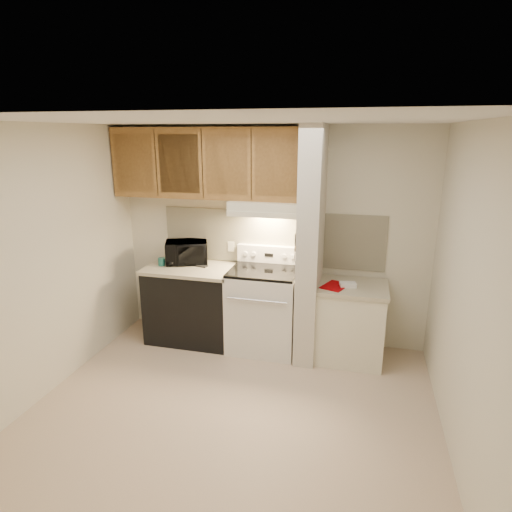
% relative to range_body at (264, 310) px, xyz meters
% --- Properties ---
extents(floor, '(3.60, 3.60, 0.00)m').
position_rel_range_body_xyz_m(floor, '(0.00, -1.16, -0.46)').
color(floor, '#CBB195').
rests_on(floor, ground).
extents(ceiling, '(3.60, 3.60, 0.00)m').
position_rel_range_body_xyz_m(ceiling, '(0.00, -1.16, 2.04)').
color(ceiling, white).
rests_on(ceiling, wall_back).
extents(wall_back, '(3.60, 2.50, 0.02)m').
position_rel_range_body_xyz_m(wall_back, '(0.00, 0.34, 0.79)').
color(wall_back, beige).
rests_on(wall_back, floor).
extents(wall_left, '(0.02, 3.00, 2.50)m').
position_rel_range_body_xyz_m(wall_left, '(-1.80, -1.16, 0.79)').
color(wall_left, beige).
rests_on(wall_left, floor).
extents(wall_right, '(0.02, 3.00, 2.50)m').
position_rel_range_body_xyz_m(wall_right, '(1.80, -1.16, 0.79)').
color(wall_right, beige).
rests_on(wall_right, floor).
extents(backsplash, '(2.60, 0.02, 0.63)m').
position_rel_range_body_xyz_m(backsplash, '(0.00, 0.33, 0.78)').
color(backsplash, '#FFF6CD').
rests_on(backsplash, wall_back).
extents(range_body, '(0.76, 0.65, 0.92)m').
position_rel_range_body_xyz_m(range_body, '(0.00, 0.00, 0.00)').
color(range_body, silver).
rests_on(range_body, floor).
extents(oven_window, '(0.50, 0.01, 0.30)m').
position_rel_range_body_xyz_m(oven_window, '(0.00, -0.32, 0.04)').
color(oven_window, black).
rests_on(oven_window, range_body).
extents(oven_handle, '(0.65, 0.02, 0.02)m').
position_rel_range_body_xyz_m(oven_handle, '(0.00, -0.35, 0.26)').
color(oven_handle, silver).
rests_on(oven_handle, range_body).
extents(cooktop, '(0.74, 0.64, 0.03)m').
position_rel_range_body_xyz_m(cooktop, '(0.00, 0.00, 0.48)').
color(cooktop, black).
rests_on(cooktop, range_body).
extents(range_backguard, '(0.76, 0.08, 0.20)m').
position_rel_range_body_xyz_m(range_backguard, '(0.00, 0.28, 0.59)').
color(range_backguard, silver).
rests_on(range_backguard, range_body).
extents(range_display, '(0.10, 0.01, 0.04)m').
position_rel_range_body_xyz_m(range_display, '(0.00, 0.24, 0.59)').
color(range_display, black).
rests_on(range_display, range_backguard).
extents(range_knob_left_outer, '(0.05, 0.02, 0.05)m').
position_rel_range_body_xyz_m(range_knob_left_outer, '(-0.28, 0.24, 0.59)').
color(range_knob_left_outer, silver).
rests_on(range_knob_left_outer, range_backguard).
extents(range_knob_left_inner, '(0.05, 0.02, 0.05)m').
position_rel_range_body_xyz_m(range_knob_left_inner, '(-0.18, 0.24, 0.59)').
color(range_knob_left_inner, silver).
rests_on(range_knob_left_inner, range_backguard).
extents(range_knob_right_inner, '(0.05, 0.02, 0.05)m').
position_rel_range_body_xyz_m(range_knob_right_inner, '(0.18, 0.24, 0.59)').
color(range_knob_right_inner, silver).
rests_on(range_knob_right_inner, range_backguard).
extents(range_knob_right_outer, '(0.05, 0.02, 0.05)m').
position_rel_range_body_xyz_m(range_knob_right_outer, '(0.28, 0.24, 0.59)').
color(range_knob_right_outer, silver).
rests_on(range_knob_right_outer, range_backguard).
extents(dishwasher_front, '(1.00, 0.63, 0.87)m').
position_rel_range_body_xyz_m(dishwasher_front, '(-0.88, 0.01, -0.03)').
color(dishwasher_front, black).
rests_on(dishwasher_front, floor).
extents(left_countertop, '(1.04, 0.67, 0.04)m').
position_rel_range_body_xyz_m(left_countertop, '(-0.88, 0.01, 0.43)').
color(left_countertop, '#B9AF91').
rests_on(left_countertop, dishwasher_front).
extents(spoon_rest, '(0.21, 0.11, 0.01)m').
position_rel_range_body_xyz_m(spoon_rest, '(-0.79, 0.06, 0.46)').
color(spoon_rest, black).
rests_on(spoon_rest, left_countertop).
extents(teal_jar, '(0.11, 0.11, 0.09)m').
position_rel_range_body_xyz_m(teal_jar, '(-1.23, -0.02, 0.50)').
color(teal_jar, '#206A5D').
rests_on(teal_jar, left_countertop).
extents(outlet, '(0.08, 0.01, 0.12)m').
position_rel_range_body_xyz_m(outlet, '(-0.48, 0.32, 0.64)').
color(outlet, beige).
rests_on(outlet, backsplash).
extents(microwave, '(0.57, 0.48, 0.27)m').
position_rel_range_body_xyz_m(microwave, '(-0.98, 0.15, 0.58)').
color(microwave, black).
rests_on(microwave, left_countertop).
extents(partition_pillar, '(0.22, 0.70, 2.50)m').
position_rel_range_body_xyz_m(partition_pillar, '(0.51, -0.01, 0.79)').
color(partition_pillar, beige).
rests_on(partition_pillar, floor).
extents(pillar_trim, '(0.01, 0.70, 0.04)m').
position_rel_range_body_xyz_m(pillar_trim, '(0.39, -0.01, 0.84)').
color(pillar_trim, olive).
rests_on(pillar_trim, partition_pillar).
extents(knife_strip, '(0.02, 0.42, 0.04)m').
position_rel_range_body_xyz_m(knife_strip, '(0.39, -0.06, 0.86)').
color(knife_strip, black).
rests_on(knife_strip, partition_pillar).
extents(knife_blade_a, '(0.01, 0.03, 0.16)m').
position_rel_range_body_xyz_m(knife_blade_a, '(0.38, -0.23, 0.76)').
color(knife_blade_a, silver).
rests_on(knife_blade_a, knife_strip).
extents(knife_handle_a, '(0.02, 0.02, 0.10)m').
position_rel_range_body_xyz_m(knife_handle_a, '(0.38, -0.20, 0.91)').
color(knife_handle_a, black).
rests_on(knife_handle_a, knife_strip).
extents(knife_blade_b, '(0.01, 0.04, 0.18)m').
position_rel_range_body_xyz_m(knife_blade_b, '(0.38, -0.14, 0.75)').
color(knife_blade_b, silver).
rests_on(knife_blade_b, knife_strip).
extents(knife_handle_b, '(0.02, 0.02, 0.10)m').
position_rel_range_body_xyz_m(knife_handle_b, '(0.38, -0.15, 0.91)').
color(knife_handle_b, black).
rests_on(knife_handle_b, knife_strip).
extents(knife_blade_c, '(0.01, 0.04, 0.20)m').
position_rel_range_body_xyz_m(knife_blade_c, '(0.38, -0.04, 0.74)').
color(knife_blade_c, silver).
rests_on(knife_blade_c, knife_strip).
extents(knife_handle_c, '(0.02, 0.02, 0.10)m').
position_rel_range_body_xyz_m(knife_handle_c, '(0.38, -0.06, 0.91)').
color(knife_handle_c, black).
rests_on(knife_handle_c, knife_strip).
extents(knife_blade_d, '(0.01, 0.04, 0.16)m').
position_rel_range_body_xyz_m(knife_blade_d, '(0.38, 0.03, 0.76)').
color(knife_blade_d, silver).
rests_on(knife_blade_d, knife_strip).
extents(knife_handle_d, '(0.02, 0.02, 0.10)m').
position_rel_range_body_xyz_m(knife_handle_d, '(0.38, 0.01, 0.91)').
color(knife_handle_d, black).
rests_on(knife_handle_d, knife_strip).
extents(knife_blade_e, '(0.01, 0.04, 0.18)m').
position_rel_range_body_xyz_m(knife_blade_e, '(0.38, 0.10, 0.75)').
color(knife_blade_e, silver).
rests_on(knife_blade_e, knife_strip).
extents(knife_handle_e, '(0.02, 0.02, 0.10)m').
position_rel_range_body_xyz_m(knife_handle_e, '(0.38, 0.10, 0.91)').
color(knife_handle_e, black).
rests_on(knife_handle_e, knife_strip).
extents(oven_mitt, '(0.03, 0.10, 0.24)m').
position_rel_range_body_xyz_m(oven_mitt, '(0.38, 0.17, 0.75)').
color(oven_mitt, slate).
rests_on(oven_mitt, partition_pillar).
extents(right_cab_base, '(0.70, 0.60, 0.81)m').
position_rel_range_body_xyz_m(right_cab_base, '(0.97, -0.01, -0.06)').
color(right_cab_base, beige).
rests_on(right_cab_base, floor).
extents(right_countertop, '(0.74, 0.64, 0.04)m').
position_rel_range_body_xyz_m(right_countertop, '(0.97, -0.01, 0.37)').
color(right_countertop, '#B9AF91').
rests_on(right_countertop, right_cab_base).
extents(red_folder, '(0.32, 0.36, 0.01)m').
position_rel_range_body_xyz_m(red_folder, '(0.79, -0.08, 0.40)').
color(red_folder, '#930105').
rests_on(red_folder, right_countertop).
extents(white_box, '(0.19, 0.15, 0.04)m').
position_rel_range_body_xyz_m(white_box, '(0.92, -0.06, 0.41)').
color(white_box, white).
rests_on(white_box, right_countertop).
extents(range_hood, '(0.78, 0.44, 0.15)m').
position_rel_range_body_xyz_m(range_hood, '(0.00, 0.12, 1.17)').
color(range_hood, beige).
rests_on(range_hood, upper_cabinets).
extents(hood_lip, '(0.78, 0.04, 0.06)m').
position_rel_range_body_xyz_m(hood_lip, '(0.00, -0.08, 1.12)').
color(hood_lip, beige).
rests_on(hood_lip, range_hood).
extents(upper_cabinets, '(2.18, 0.33, 0.77)m').
position_rel_range_body_xyz_m(upper_cabinets, '(-0.69, 0.17, 1.62)').
color(upper_cabinets, olive).
rests_on(upper_cabinets, wall_back).
extents(cab_door_a, '(0.46, 0.01, 0.63)m').
position_rel_range_body_xyz_m(cab_door_a, '(-1.51, 0.01, 1.62)').
color(cab_door_a, olive).
rests_on(cab_door_a, upper_cabinets).
extents(cab_gap_a, '(0.01, 0.01, 0.73)m').
position_rel_range_body_xyz_m(cab_gap_a, '(-1.23, 0.01, 1.62)').
color(cab_gap_a, black).
rests_on(cab_gap_a, upper_cabinets).
extents(cab_door_b, '(0.46, 0.01, 0.63)m').
position_rel_range_body_xyz_m(cab_door_b, '(-0.96, 0.01, 1.62)').
color(cab_door_b, olive).
rests_on(cab_door_b, upper_cabinets).
extents(cab_gap_b, '(0.01, 0.01, 0.73)m').
position_rel_range_body_xyz_m(cab_gap_b, '(-0.69, 0.01, 1.62)').
color(cab_gap_b, black).
rests_on(cab_gap_b, upper_cabinets).
extents(cab_door_c, '(0.46, 0.01, 0.63)m').
position_rel_range_body_xyz_m(cab_door_c, '(-0.42, 0.01, 1.62)').
color(cab_door_c, olive).
rests_on(cab_door_c, upper_cabinets).
extents(cab_gap_c, '(0.01, 0.01, 0.73)m').
position_rel_range_body_xyz_m(cab_gap_c, '(-0.14, 0.01, 1.62)').
color(cab_gap_c, black).
rests_on(cab_gap_c, upper_cabinets).
extents(cab_door_d, '(0.46, 0.01, 0.63)m').
position_rel_range_body_xyz_m(cab_door_d, '(0.13, 0.01, 1.62)').
color(cab_door_d, olive).
rests_on(cab_door_d, upper_cabinets).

